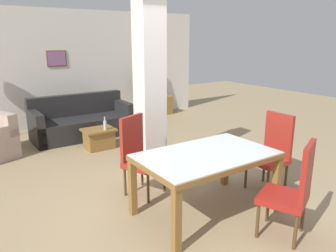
{
  "coord_description": "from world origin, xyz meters",
  "views": [
    {
      "loc": [
        -2.39,
        -2.72,
        2.06
      ],
      "look_at": [
        0.0,
        0.8,
        0.91
      ],
      "focal_mm": 35.0,
      "sensor_mm": 36.0,
      "label": 1
    }
  ],
  "objects_px": {
    "dining_chair_near_right": "(293,189)",
    "tv_screen": "(155,87)",
    "coffee_table": "(99,138)",
    "bottle": "(105,125)",
    "tv_stand": "(155,106)",
    "sofa": "(82,123)",
    "dining_chair_head_right": "(272,150)",
    "dining_table": "(206,165)",
    "dining_chair_far_left": "(139,153)"
  },
  "relations": [
    {
      "from": "dining_chair_head_right",
      "to": "bottle",
      "type": "relative_size",
      "value": 4.31
    },
    {
      "from": "dining_chair_head_right",
      "to": "coffee_table",
      "type": "bearing_deg",
      "value": 24.02
    },
    {
      "from": "coffee_table",
      "to": "tv_stand",
      "type": "relative_size",
      "value": 0.63
    },
    {
      "from": "dining_chair_near_right",
      "to": "tv_stand",
      "type": "xyz_separation_m",
      "value": [
        1.85,
        5.66,
        -0.31
      ]
    },
    {
      "from": "dining_chair_near_right",
      "to": "bottle",
      "type": "distance_m",
      "value": 3.76
    },
    {
      "from": "dining_table",
      "to": "tv_stand",
      "type": "bearing_deg",
      "value": 64.73
    },
    {
      "from": "dining_chair_head_right",
      "to": "tv_screen",
      "type": "xyz_separation_m",
      "value": [
        1.05,
        4.76,
        0.21
      ]
    },
    {
      "from": "dining_chair_near_right",
      "to": "tv_screen",
      "type": "bearing_deg",
      "value": 48.19
    },
    {
      "from": "dining_chair_near_right",
      "to": "dining_chair_head_right",
      "type": "distance_m",
      "value": 1.2
    },
    {
      "from": "coffee_table",
      "to": "bottle",
      "type": "xyz_separation_m",
      "value": [
        0.08,
        -0.13,
        0.28
      ]
    },
    {
      "from": "dining_chair_near_right",
      "to": "sofa",
      "type": "relative_size",
      "value": 0.52
    },
    {
      "from": "sofa",
      "to": "coffee_table",
      "type": "height_order",
      "value": "sofa"
    },
    {
      "from": "bottle",
      "to": "tv_screen",
      "type": "relative_size",
      "value": 0.27
    },
    {
      "from": "dining_chair_far_left",
      "to": "tv_screen",
      "type": "bearing_deg",
      "value": -147.89
    },
    {
      "from": "dining_chair_near_right",
      "to": "tv_stand",
      "type": "height_order",
      "value": "dining_chair_near_right"
    },
    {
      "from": "sofa",
      "to": "tv_screen",
      "type": "relative_size",
      "value": 2.2
    },
    {
      "from": "dining_table",
      "to": "dining_chair_near_right",
      "type": "xyz_separation_m",
      "value": [
        0.4,
        -0.9,
        -0.04
      ]
    },
    {
      "from": "dining_table",
      "to": "dining_chair_head_right",
      "type": "distance_m",
      "value": 1.19
    },
    {
      "from": "sofa",
      "to": "tv_screen",
      "type": "height_order",
      "value": "tv_screen"
    },
    {
      "from": "dining_chair_near_right",
      "to": "sofa",
      "type": "xyz_separation_m",
      "value": [
        -0.51,
        4.82,
        -0.26
      ]
    },
    {
      "from": "tv_stand",
      "to": "tv_screen",
      "type": "xyz_separation_m",
      "value": [
        0.0,
        0.0,
        0.52
      ]
    },
    {
      "from": "dining_chair_near_right",
      "to": "sofa",
      "type": "bearing_deg",
      "value": 72.31
    },
    {
      "from": "sofa",
      "to": "dining_chair_near_right",
      "type": "bearing_deg",
      "value": 96.01
    },
    {
      "from": "dining_table",
      "to": "coffee_table",
      "type": "xyz_separation_m",
      "value": [
        -0.13,
        2.96,
        -0.41
      ]
    },
    {
      "from": "dining_chair_far_left",
      "to": "coffee_table",
      "type": "xyz_separation_m",
      "value": [
        0.27,
        2.05,
        -0.36
      ]
    },
    {
      "from": "dining_chair_head_right",
      "to": "coffee_table",
      "type": "height_order",
      "value": "dining_chair_head_right"
    },
    {
      "from": "sofa",
      "to": "coffee_table",
      "type": "distance_m",
      "value": 0.96
    },
    {
      "from": "dining_chair_far_left",
      "to": "sofa",
      "type": "xyz_separation_m",
      "value": [
        0.28,
        3.0,
        -0.26
      ]
    },
    {
      "from": "bottle",
      "to": "tv_screen",
      "type": "height_order",
      "value": "tv_screen"
    },
    {
      "from": "dining_table",
      "to": "coffee_table",
      "type": "bearing_deg",
      "value": 92.5
    },
    {
      "from": "dining_table",
      "to": "dining_chair_near_right",
      "type": "height_order",
      "value": "dining_chair_near_right"
    },
    {
      "from": "tv_stand",
      "to": "coffee_table",
      "type": "bearing_deg",
      "value": -142.94
    },
    {
      "from": "dining_table",
      "to": "dining_chair_far_left",
      "type": "relative_size",
      "value": 1.5
    },
    {
      "from": "tv_stand",
      "to": "sofa",
      "type": "bearing_deg",
      "value": -160.32
    },
    {
      "from": "dining_chair_near_right",
      "to": "tv_stand",
      "type": "bearing_deg",
      "value": 48.19
    },
    {
      "from": "dining_chair_head_right",
      "to": "tv_stand",
      "type": "distance_m",
      "value": 4.88
    },
    {
      "from": "dining_table",
      "to": "dining_chair_head_right",
      "type": "xyz_separation_m",
      "value": [
        1.19,
        0.0,
        -0.04
      ]
    },
    {
      "from": "dining_chair_near_right",
      "to": "dining_chair_far_left",
      "type": "distance_m",
      "value": 1.98
    },
    {
      "from": "dining_chair_near_right",
      "to": "dining_chair_head_right",
      "type": "height_order",
      "value": "same"
    },
    {
      "from": "tv_screen",
      "to": "dining_chair_far_left",
      "type": "bearing_deg",
      "value": 32.1
    },
    {
      "from": "dining_table",
      "to": "coffee_table",
      "type": "distance_m",
      "value": 2.99
    },
    {
      "from": "dining_table",
      "to": "bottle",
      "type": "height_order",
      "value": "dining_table"
    },
    {
      "from": "dining_chair_head_right",
      "to": "sofa",
      "type": "relative_size",
      "value": 0.52
    },
    {
      "from": "sofa",
      "to": "tv_screen",
      "type": "bearing_deg",
      "value": -160.32
    },
    {
      "from": "coffee_table",
      "to": "tv_screen",
      "type": "xyz_separation_m",
      "value": [
        2.38,
        1.79,
        0.57
      ]
    },
    {
      "from": "tv_stand",
      "to": "tv_screen",
      "type": "relative_size",
      "value": 1.01
    },
    {
      "from": "bottle",
      "to": "coffee_table",
      "type": "bearing_deg",
      "value": 121.42
    },
    {
      "from": "dining_table",
      "to": "tv_screen",
      "type": "height_order",
      "value": "tv_screen"
    },
    {
      "from": "dining_chair_far_left",
      "to": "coffee_table",
      "type": "height_order",
      "value": "dining_chair_far_left"
    },
    {
      "from": "dining_chair_near_right",
      "to": "bottle",
      "type": "xyz_separation_m",
      "value": [
        -0.44,
        3.73,
        -0.08
      ]
    }
  ]
}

